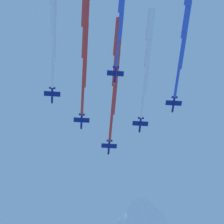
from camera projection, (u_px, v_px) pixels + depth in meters
jet_lead at (116, 67)px, 200.45m from camera, size 69.64×35.58×3.74m
jet_port_inner at (85, 39)px, 195.19m from camera, size 68.25×34.16×3.73m
jet_starboard_inner at (148, 52)px, 198.81m from camera, size 62.07×30.91×3.70m
jet_port_mid at (53, 17)px, 190.23m from camera, size 61.33×31.50×3.72m
jet_starboard_mid at (186, 18)px, 189.71m from camera, size 67.88×34.07×3.73m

